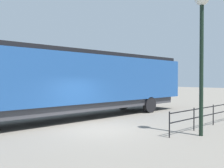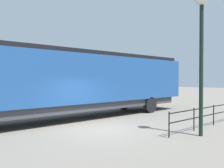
% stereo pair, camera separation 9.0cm
% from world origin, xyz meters
% --- Properties ---
extents(ground_plane, '(120.00, 120.00, 0.00)m').
position_xyz_m(ground_plane, '(0.00, 0.00, 0.00)').
color(ground_plane, '#666059').
extents(locomotive, '(2.89, 18.58, 3.96)m').
position_xyz_m(locomotive, '(-3.34, 0.77, 2.24)').
color(locomotive, navy).
rests_on(locomotive, ground_plane).
extents(lamp_post, '(0.59, 0.59, 5.92)m').
position_xyz_m(lamp_post, '(3.74, 2.25, 4.45)').
color(lamp_post, black).
rests_on(lamp_post, ground_plane).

